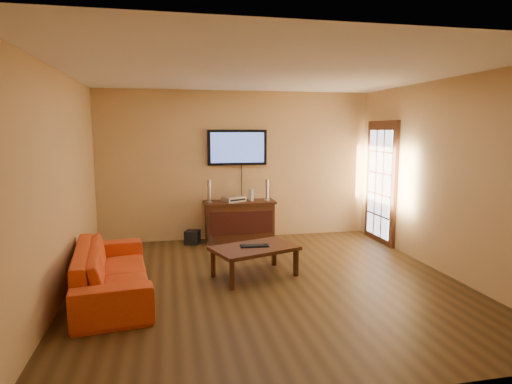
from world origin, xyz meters
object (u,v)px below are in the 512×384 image
object	(u,v)px
coffee_table	(255,250)
game_console	(251,195)
bottle	(211,241)
subwoofer	(192,237)
keyboard	(254,246)
sofa	(112,262)
speaker_left	(209,192)
media_console	(240,221)
television	(237,148)
av_receiver	(234,199)
speaker_right	(267,191)

from	to	relation	value
coffee_table	game_console	size ratio (longest dim) A/B	6.07
game_console	bottle	distance (m)	1.11
subwoofer	keyboard	bearing A→B (deg)	-48.07
sofa	subwoofer	world-z (taller)	sofa
game_console	speaker_left	bearing A→B (deg)	173.88
subwoofer	coffee_table	bearing A→B (deg)	-48.14
sofa	game_console	world-z (taller)	game_console
media_console	game_console	xyz separation A→B (m)	(0.22, 0.02, 0.47)
television	av_receiver	size ratio (longest dim) A/B	2.94
television	media_console	bearing A→B (deg)	-90.00
speaker_left	game_console	bearing A→B (deg)	3.93
bottle	speaker_left	bearing A→B (deg)	88.71
game_console	subwoofer	size ratio (longest dim) A/B	0.88
speaker_left	game_console	size ratio (longest dim) A/B	1.92
television	av_receiver	distance (m)	0.94
media_console	coffee_table	size ratio (longest dim) A/B	1.01
media_console	bottle	bearing A→B (deg)	-155.46
game_console	keyboard	size ratio (longest dim) A/B	0.53
game_console	bottle	size ratio (longest dim) A/B	1.15
media_console	game_console	distance (m)	0.51
bottle	keyboard	distance (m)	1.78
game_console	bottle	world-z (taller)	game_console
av_receiver	speaker_left	bearing A→B (deg)	160.55
speaker_left	keyboard	xyz separation A→B (m)	(0.42, -1.92, -0.48)
media_console	av_receiver	xyz separation A→B (m)	(-0.10, 0.01, 0.40)
television	sofa	size ratio (longest dim) A/B	0.51
keyboard	game_console	bearing A→B (deg)	80.27
television	speaker_left	world-z (taller)	television
television	subwoofer	distance (m)	1.80
subwoofer	bottle	size ratio (longest dim) A/B	1.31
speaker_left	av_receiver	world-z (taller)	speaker_left
speaker_left	av_receiver	bearing A→B (deg)	5.32
media_console	speaker_right	xyz separation A→B (m)	(0.52, 0.02, 0.54)
media_console	coffee_table	world-z (taller)	media_console
sofa	speaker_right	distance (m)	3.38
subwoofer	bottle	bearing A→B (deg)	-11.93
speaker_right	game_console	distance (m)	0.31
speaker_right	subwoofer	xyz separation A→B (m)	(-1.37, -0.07, -0.78)
coffee_table	keyboard	world-z (taller)	keyboard
speaker_left	game_console	xyz separation A→B (m)	(0.76, 0.05, -0.08)
av_receiver	keyboard	bearing A→B (deg)	-115.35
speaker_left	sofa	bearing A→B (deg)	-122.27
subwoofer	av_receiver	bearing A→B (deg)	25.86
speaker_right	subwoofer	world-z (taller)	speaker_right
speaker_right	av_receiver	world-z (taller)	speaker_right
av_receiver	keyboard	size ratio (longest dim) A/B	0.94
coffee_table	bottle	bearing A→B (deg)	104.18
av_receiver	game_console	distance (m)	0.32
av_receiver	game_console	bearing A→B (deg)	-22.79
speaker_left	speaker_right	world-z (taller)	speaker_left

